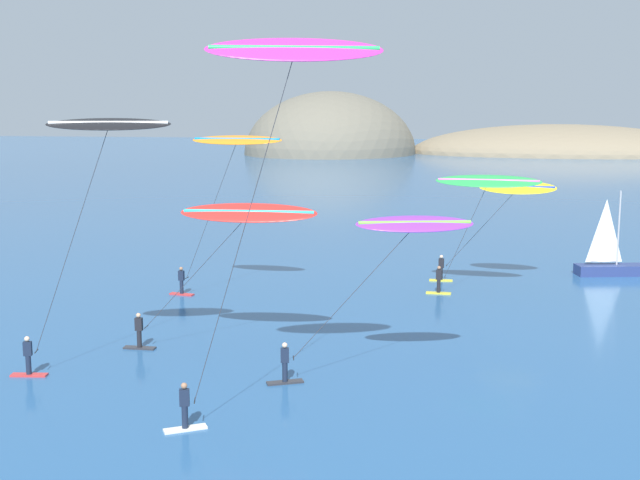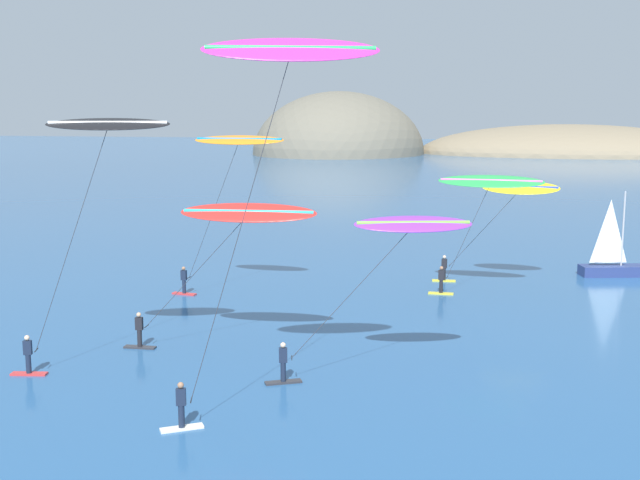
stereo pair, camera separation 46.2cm
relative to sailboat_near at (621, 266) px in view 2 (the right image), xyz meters
name	(u,v)px [view 2 (the right image)]	position (x,y,z in m)	size (l,w,h in m)	color
headland_island	(432,154)	(-25.49, 151.57, -0.64)	(116.82, 58.53, 31.75)	#84755B
sailboat_near	(621,266)	(0.00, 0.00, 0.00)	(5.95, 2.58, 5.70)	navy
kitesurfer_orange	(234,152)	(-23.10, -11.80, 7.97)	(7.16, 1.59, 9.62)	red
kitesurfer_green	(487,189)	(-8.83, -8.29, 5.80)	(6.57, 1.60, 7.29)	yellow
kitesurfer_magenta	(282,78)	(-15.19, -30.07, 11.37)	(7.43, 3.18, 13.41)	silver
kitesurfer_purple	(400,239)	(-11.93, -24.48, 5.26)	(8.22, 3.09, 6.85)	#2D2D33
kitesurfer_black	(101,145)	(-23.92, -26.03, 8.93)	(6.85, 2.89, 10.73)	red
kitesurfer_yellow	(514,195)	(-7.21, -4.68, 5.13)	(7.79, 1.80, 6.66)	yellow
kitesurfer_red	(240,222)	(-19.41, -22.04, 5.39)	(9.13, 1.78, 6.91)	#2D2D33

